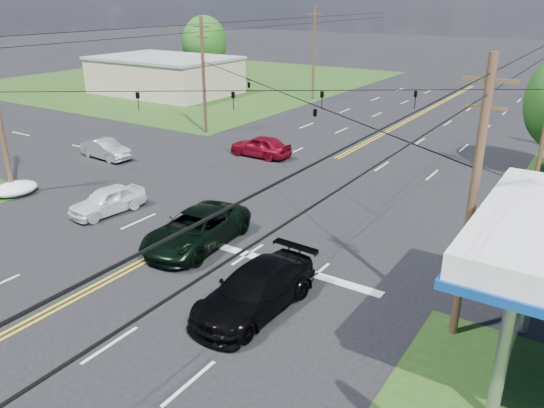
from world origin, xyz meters
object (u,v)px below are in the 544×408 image
Objects in this scene: retail_nw at (165,76)px; pickup_dkgreen at (196,229)px; pole_left_far at (314,53)px; pickup_white at (107,200)px; pole_nw at (203,75)px; tree_far_l at (204,42)px; pole_se at (472,202)px; sedan_silver at (106,149)px; suv_black at (255,290)px.

retail_nw is 43.44m from pickup_dkgreen.
pole_left_far is (17.00, 6.00, 3.17)m from retail_nw.
pickup_dkgreen is at bearing -69.14° from pole_left_far.
pole_nw is at bearing 120.48° from pickup_white.
tree_far_l is at bearing 129.56° from pole_nw.
retail_nw is 21.60m from pole_nw.
pole_se is (43.00, -31.00, 2.92)m from retail_nw.
pole_left_far is at bearing 19.44° from retail_nw.
tree_far_l is (-19.00, 4.00, 0.03)m from pole_left_far.
pole_nw is 2.23× the size of sedan_silver.
pole_left_far is at bearing 90.00° from pole_nw.
pole_se is at bearing -35.79° from retail_nw.
tree_far_l is at bearing 33.12° from sedan_silver.
pole_left_far reaches higher than pickup_dkgreen.
pickup_dkgreen is 16.72m from sedan_silver.
pickup_white is at bearing -51.07° from retail_nw.
pole_left_far reaches higher than pole_nw.
pole_left_far is 36.99m from pickup_white.
retail_nw is 49.49m from suv_black.
pickup_dkgreen is at bearing -50.90° from tree_far_l.
pole_left_far is (0.00, 19.00, 0.25)m from pole_nw.
retail_nw is at bearing 39.32° from sedan_silver.
pole_nw is 18.95m from pickup_white.
pickup_dkgreen is (13.91, -17.50, -4.07)m from pole_nw.
pickup_dkgreen and suv_black have the same top height.
pickup_white is at bearing 166.32° from suv_black.
pole_left_far is at bearing 105.87° from pickup_dkgreen.
pickup_dkgreen is at bearing -44.62° from retail_nw.
tree_far_l reaches higher than pickup_dkgreen.
pole_left_far is 1.72× the size of suv_black.
pickup_dkgreen is (30.91, -30.50, -1.16)m from retail_nw.
pole_nw is at bearing -90.00° from pole_left_far.
pole_se is at bearing -42.34° from tree_far_l.
pole_left_far is 39.30m from pickup_dkgreen.
pole_left_far is at bearing 2.51° from sedan_silver.
pole_left_far is at bearing 118.70° from suv_black.
pickup_white is (-6.68, 0.50, -0.12)m from pickup_dkgreen.
retail_nw is 1.68× the size of pole_se.
suv_black is (5.46, -3.05, -0.00)m from pickup_dkgreen.
pole_left_far reaches higher than sedan_silver.
pickup_dkgreen is (-12.09, 0.50, -4.07)m from pole_se.
tree_far_l is at bearing 133.99° from suv_black.
suv_black is at bearing -112.79° from sedan_silver.
retail_nw is 1.60× the size of pole_left_far.
pole_se reaches higher than retail_nw.
tree_far_l is (-45.00, 41.00, 0.28)m from pole_se.
retail_nw is 10.69m from tree_far_l.
tree_far_l is 58.20m from suv_black.
pole_nw is 1.09× the size of tree_far_l.
sedan_silver is (15.97, -23.00, -1.30)m from retail_nw.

